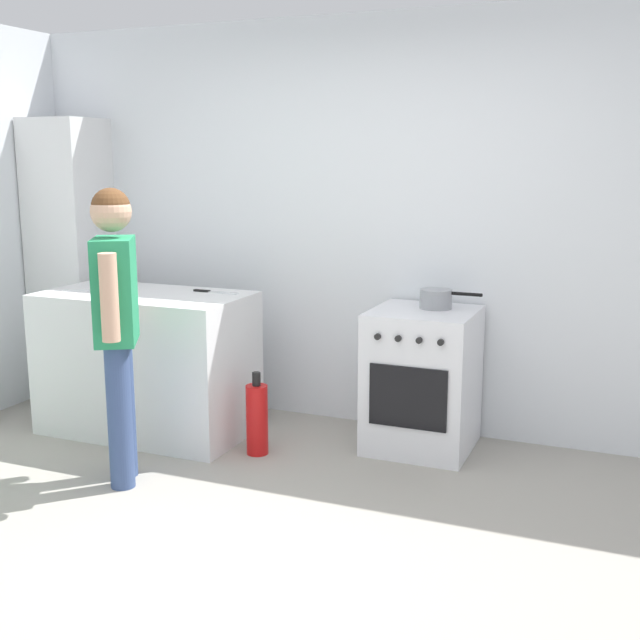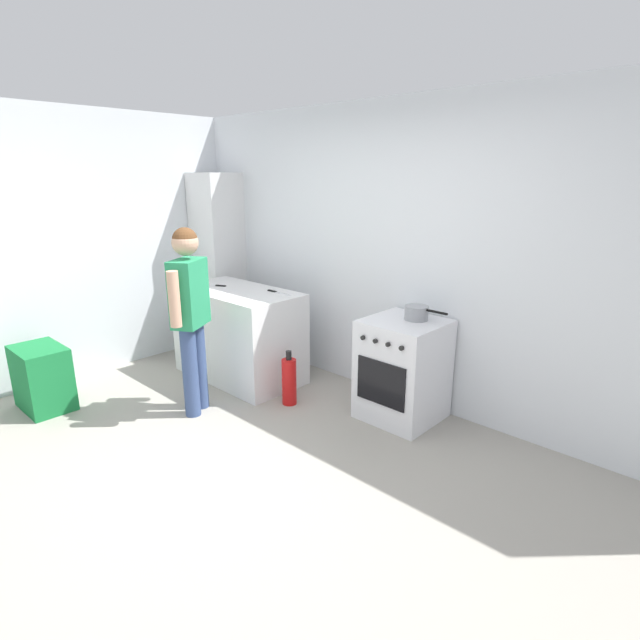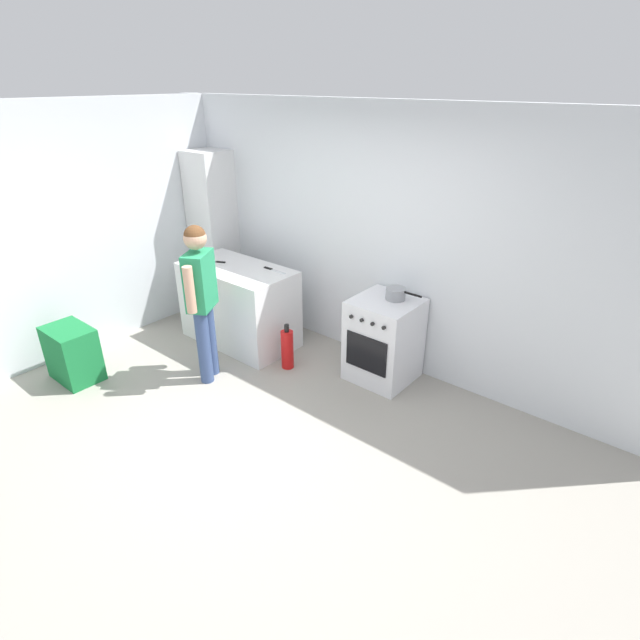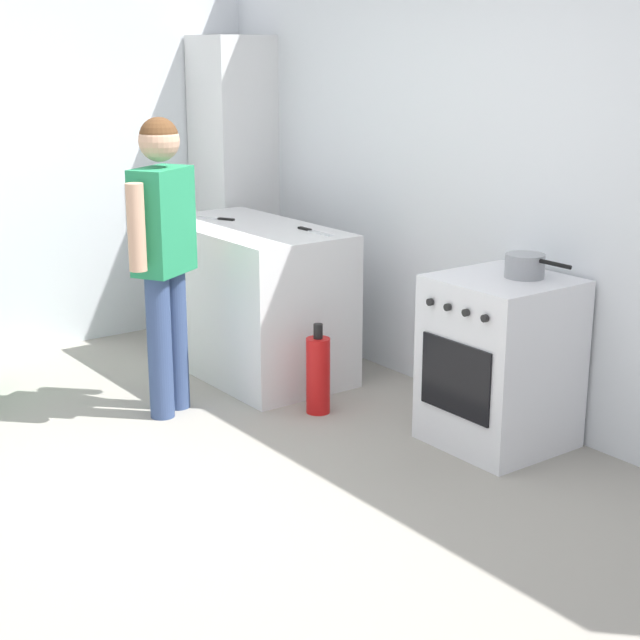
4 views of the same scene
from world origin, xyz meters
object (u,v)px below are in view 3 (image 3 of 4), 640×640
object	(u,v)px
fire_extinguisher	(287,349)
recycling_crate_lower	(76,366)
knife_chef	(274,270)
recycling_crate_upper	(70,341)
oven_left	(384,340)
knife_bread	(212,261)
person	(201,292)
pot	(396,294)
larder_cabinet	(214,233)

from	to	relation	value
fire_extinguisher	recycling_crate_lower	xyz separation A→B (m)	(-1.51, -1.52, -0.08)
knife_chef	recycling_crate_upper	world-z (taller)	knife_chef
oven_left	knife_bread	xyz separation A→B (m)	(-2.05, -0.43, 0.48)
knife_bread	recycling_crate_upper	size ratio (longest dim) A/B	0.63
oven_left	person	size ratio (longest dim) A/B	0.54
oven_left	recycling_crate_lower	xyz separation A→B (m)	(-2.38, -2.00, -0.29)
person	recycling_crate_lower	size ratio (longest dim) A/B	3.05
pot	knife_bread	size ratio (longest dim) A/B	1.13
recycling_crate_upper	larder_cabinet	distance (m)	2.20
pot	fire_extinguisher	xyz separation A→B (m)	(-0.92, -0.56, -0.69)
recycling_crate_lower	recycling_crate_upper	xyz separation A→B (m)	(0.00, 0.00, 0.28)
knife_bread	knife_chef	bearing A→B (deg)	18.23
recycling_crate_upper	knife_bread	bearing A→B (deg)	77.89
knife_chef	larder_cabinet	world-z (taller)	larder_cabinet
knife_chef	knife_bread	size ratio (longest dim) A/B	0.94
person	knife_chef	bearing A→B (deg)	87.25
larder_cabinet	person	bearing A→B (deg)	-43.40
pot	person	bearing A→B (deg)	-139.24
oven_left	larder_cabinet	distance (m)	2.71
recycling_crate_upper	larder_cabinet	bearing A→B (deg)	97.26
person	recycling_crate_lower	distance (m)	1.57
person	larder_cabinet	xyz separation A→B (m)	(-1.30, 1.23, 0.06)
oven_left	recycling_crate_lower	bearing A→B (deg)	-139.97
person	fire_extinguisher	xyz separation A→B (m)	(0.48, 0.65, -0.72)
oven_left	knife_bread	size ratio (longest dim) A/B	2.59
recycling_crate_lower	larder_cabinet	world-z (taller)	larder_cabinet
oven_left	larder_cabinet	world-z (taller)	larder_cabinet
knife_chef	fire_extinguisher	distance (m)	0.87
fire_extinguisher	larder_cabinet	world-z (taller)	larder_cabinet
oven_left	recycling_crate_upper	bearing A→B (deg)	-139.97
oven_left	recycling_crate_upper	world-z (taller)	oven_left
knife_bread	recycling_crate_lower	distance (m)	1.78
knife_chef	oven_left	bearing A→B (deg)	8.20
knife_chef	recycling_crate_upper	distance (m)	2.16
person	recycling_crate_upper	bearing A→B (deg)	-139.50
fire_extinguisher	recycling_crate_upper	world-z (taller)	recycling_crate_upper
knife_bread	larder_cabinet	xyz separation A→B (m)	(-0.60, 0.53, 0.10)
fire_extinguisher	recycling_crate_upper	xyz separation A→B (m)	(-1.51, -1.52, 0.20)
recycling_crate_lower	recycling_crate_upper	bearing A→B (deg)	0.00
fire_extinguisher	recycling_crate_upper	size ratio (longest dim) A/B	0.96
recycling_crate_upper	pot	bearing A→B (deg)	40.65
recycling_crate_lower	larder_cabinet	bearing A→B (deg)	97.26
knife_bread	recycling_crate_upper	world-z (taller)	knife_bread
pot	knife_chef	distance (m)	1.39
knife_chef	person	size ratio (longest dim) A/B	0.20
knife_chef	person	world-z (taller)	person
oven_left	knife_chef	size ratio (longest dim) A/B	2.74
oven_left	fire_extinguisher	world-z (taller)	oven_left
pot	recycling_crate_upper	distance (m)	3.24
knife_chef	person	distance (m)	0.94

